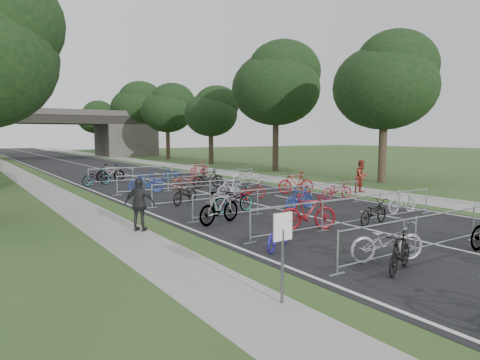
{
  "coord_description": "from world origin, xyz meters",
  "views": [
    {
      "loc": [
        -12.06,
        -3.33,
        3.33
      ],
      "look_at": [
        -0.24,
        14.25,
        1.1
      ],
      "focal_mm": 32.0,
      "sensor_mm": 36.0,
      "label": 1
    }
  ],
  "objects_px": {
    "pedestrian_b": "(362,177)",
    "pedestrian_c": "(140,205)",
    "overpass_bridge": "(50,134)",
    "park_sign": "(283,241)"
  },
  "relations": [
    {
      "from": "pedestrian_b",
      "to": "pedestrian_c",
      "type": "xyz_separation_m",
      "value": [
        -14.27,
        -2.4,
        -0.0
      ]
    },
    {
      "from": "overpass_bridge",
      "to": "pedestrian_b",
      "type": "relative_size",
      "value": 16.44
    },
    {
      "from": "overpass_bridge",
      "to": "park_sign",
      "type": "distance_m",
      "value": 62.41
    },
    {
      "from": "overpass_bridge",
      "to": "pedestrian_b",
      "type": "distance_m",
      "value": 52.49
    },
    {
      "from": "pedestrian_b",
      "to": "pedestrian_c",
      "type": "height_order",
      "value": "pedestrian_b"
    },
    {
      "from": "overpass_bridge",
      "to": "pedestrian_c",
      "type": "relative_size",
      "value": 16.51
    },
    {
      "from": "overpass_bridge",
      "to": "park_sign",
      "type": "relative_size",
      "value": 16.99
    },
    {
      "from": "pedestrian_c",
      "to": "pedestrian_b",
      "type": "bearing_deg",
      "value": -127.33
    },
    {
      "from": "overpass_bridge",
      "to": "pedestrian_b",
      "type": "height_order",
      "value": "overpass_bridge"
    },
    {
      "from": "pedestrian_b",
      "to": "pedestrian_c",
      "type": "relative_size",
      "value": 1.0
    }
  ]
}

